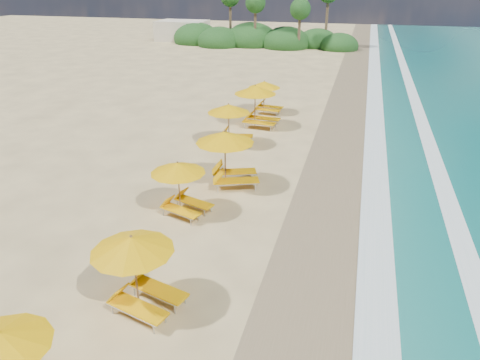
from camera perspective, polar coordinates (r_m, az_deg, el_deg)
name	(u,v)px	position (r m, az deg, el deg)	size (l,w,h in m)	color
ground	(240,206)	(18.62, 0.00, -3.35)	(160.00, 160.00, 0.00)	#D6BD7D
wet_sand	(337,218)	(18.11, 12.34, -4.84)	(4.00, 160.00, 0.01)	#887351
surf_foam	(408,227)	(18.25, 20.85, -5.69)	(4.00, 160.00, 0.01)	white
station_2	(140,269)	(12.95, -12.82, -11.07)	(2.96, 2.87, 2.38)	olive
station_3	(182,185)	(17.71, -7.46, -0.63)	(2.82, 2.76, 2.22)	olive
station_4	(230,155)	(19.91, -1.34, 3.29)	(3.42, 3.36, 2.65)	olive
station_5	(232,122)	(24.99, -1.03, 7.51)	(2.92, 2.80, 2.42)	olive
station_6	(258,103)	(28.24, 2.35, 9.84)	(3.05, 2.86, 2.67)	olive
station_7	(266,95)	(31.29, 3.43, 10.88)	(2.57, 2.41, 2.27)	olive
treeline	(258,38)	(63.46, 2.33, 17.76)	(25.80, 8.80, 9.74)	#163D14
beach_building	(182,31)	(69.44, -7.43, 18.54)	(7.00, 5.00, 2.80)	beige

